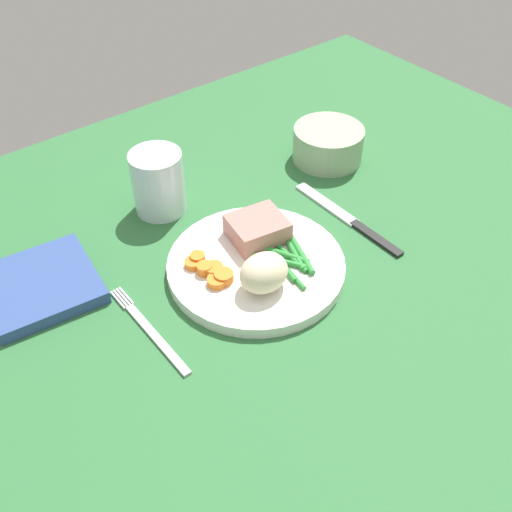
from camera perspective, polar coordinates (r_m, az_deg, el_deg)
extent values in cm
cube|color=#2D6B38|center=(82.62, 1.04, 0.21)|extent=(120.00, 90.00, 2.00)
cylinder|color=white|center=(78.19, 0.00, -0.97)|extent=(23.19, 23.19, 1.60)
cube|color=#B2756B|center=(80.21, 0.13, 2.61)|extent=(8.23, 7.54, 3.08)
ellipsoid|color=beige|center=(72.66, 0.75, -1.61)|extent=(6.34, 5.20, 4.85)
cylinder|color=orange|center=(76.09, -4.94, -1.18)|extent=(2.00, 2.00, 1.28)
cylinder|color=orange|center=(77.62, -5.57, -0.21)|extent=(1.98, 1.98, 1.18)
cylinder|color=orange|center=(76.00, -4.05, -1.26)|extent=(2.45, 2.45, 1.11)
cylinder|color=orange|center=(74.57, -3.75, -2.39)|extent=(2.46, 2.46, 0.95)
cylinder|color=orange|center=(74.85, -3.08, -1.98)|extent=(2.46, 2.46, 1.26)
cylinder|color=orange|center=(77.22, -5.97, -0.68)|extent=(2.29, 2.29, 0.86)
cylinder|color=#2D8C38|center=(78.34, 2.21, 0.31)|extent=(4.40, 7.89, 0.82)
cylinder|color=#2D8C38|center=(76.33, 2.90, -1.20)|extent=(1.82, 8.31, 0.64)
cylinder|color=#2D8C38|center=(77.30, 2.23, -0.44)|extent=(4.64, 6.93, 0.75)
cylinder|color=#2D8C38|center=(76.95, 2.39, -0.68)|extent=(2.16, 7.35, 0.77)
cylinder|color=#2D8C38|center=(78.40, 4.27, 0.26)|extent=(3.41, 7.71, 0.86)
cylinder|color=#2D8C38|center=(78.37, 3.69, 0.23)|extent=(2.94, 6.19, 0.78)
cylinder|color=#2D8C38|center=(78.00, 2.85, -0.04)|extent=(1.05, 7.67, 0.65)
cube|color=silver|center=(71.56, -9.38, -7.78)|extent=(1.00, 13.00, 0.40)
cube|color=silver|center=(76.63, -13.00, -4.15)|extent=(0.24, 3.60, 0.40)
cube|color=silver|center=(76.73, -12.74, -4.02)|extent=(0.24, 3.60, 0.40)
cube|color=silver|center=(76.82, -12.48, -3.89)|extent=(0.24, 3.60, 0.40)
cube|color=silver|center=(76.92, -12.22, -3.76)|extent=(0.24, 3.60, 0.40)
cube|color=black|center=(84.84, 11.35, 1.64)|extent=(1.30, 9.00, 0.64)
cube|color=silver|center=(89.87, 6.72, 4.94)|extent=(1.70, 12.00, 0.40)
cylinder|color=silver|center=(87.12, -9.29, 6.93)|extent=(7.50, 7.50, 9.32)
cylinder|color=silver|center=(88.59, -9.11, 5.60)|extent=(6.90, 6.90, 4.27)
cylinder|color=#99B28C|center=(98.73, 6.86, 10.52)|extent=(11.28, 11.28, 5.47)
cylinder|color=#4C8C42|center=(98.09, 6.92, 11.13)|extent=(9.58, 9.58, 3.01)
cube|color=#334C8C|center=(80.33, -19.77, -2.62)|extent=(14.98, 14.77, 1.73)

